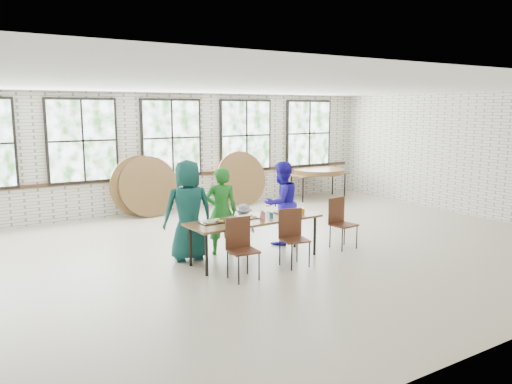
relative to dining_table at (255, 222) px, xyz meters
The scene contains 13 objects.
room 4.97m from the dining_table, 83.97° to the left, with size 12.00×12.00×12.00m.
dining_table is the anchor object (origin of this frame).
chair_near_left 0.94m from the dining_table, 135.87° to the right, with size 0.45×0.44×0.95m.
chair_near_right 0.69m from the dining_table, 53.33° to the right, with size 0.49×0.48×0.95m.
chair_spare 1.82m from the dining_table, ahead, with size 0.46×0.45×0.95m.
adult_teal 1.17m from the dining_table, 145.61° to the left, with size 0.86×0.56×1.75m, color #155244.
adult_green 0.72m from the dining_table, 115.05° to the left, with size 0.58×0.38×1.59m, color #207825.
toddler 0.71m from the dining_table, 76.56° to the left, with size 0.56×0.32×0.87m, color #181543.
adult_blue 1.21m from the dining_table, 32.78° to the left, with size 0.78×0.61×1.61m, color #271BBD.
storage_table 6.38m from the dining_table, 40.99° to the left, with size 1.81×0.78×0.74m.
tabletop_clutter 0.14m from the dining_table, ahead, with size 1.94×0.59×0.11m.
round_tops_stacked 6.39m from the dining_table, 40.99° to the left, with size 1.50×1.50×0.13m.
round_tops_leaning 4.50m from the dining_table, 83.04° to the left, with size 4.30×0.41×1.50m.
Camera 1 is at (-4.94, -7.47, 2.60)m, focal length 35.00 mm.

